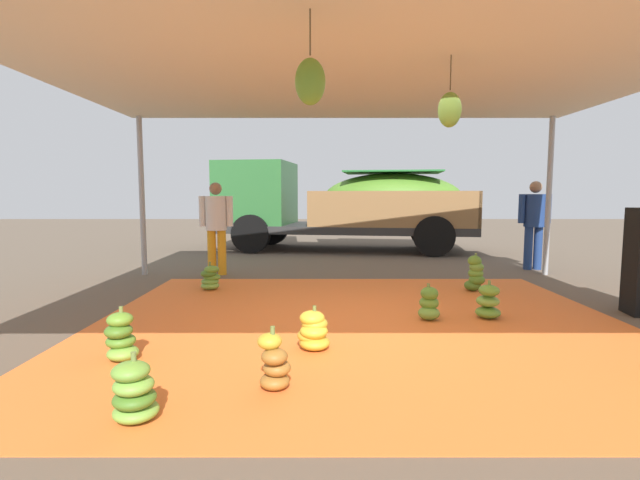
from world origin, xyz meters
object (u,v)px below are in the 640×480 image
(banana_bunch_6, at_px, (210,278))
(banana_bunch_8, at_px, (428,304))
(banana_bunch_5, at_px, (120,338))
(worker_0, at_px, (215,221))
(banana_bunch_0, at_px, (313,331))
(banana_bunch_1, at_px, (474,274))
(cargo_truck_main, at_px, (339,203))
(worker_1, at_px, (533,218))
(banana_bunch_4, at_px, (273,364))
(banana_bunch_7, at_px, (133,394))
(banana_bunch_2, at_px, (487,303))

(banana_bunch_6, distance_m, banana_bunch_8, 3.53)
(banana_bunch_5, height_order, worker_0, worker_0)
(banana_bunch_0, height_order, banana_bunch_8, banana_bunch_8)
(banana_bunch_5, distance_m, banana_bunch_6, 3.13)
(banana_bunch_5, relative_size, banana_bunch_8, 1.13)
(banana_bunch_1, relative_size, cargo_truck_main, 0.08)
(worker_1, bearing_deg, banana_bunch_1, -131.30)
(banana_bunch_4, bearing_deg, banana_bunch_7, -150.28)
(banana_bunch_5, bearing_deg, banana_bunch_1, 35.21)
(worker_0, relative_size, worker_1, 0.98)
(banana_bunch_8, relative_size, worker_0, 0.25)
(banana_bunch_6, xyz_separation_m, banana_bunch_8, (3.06, -1.76, 0.01))
(banana_bunch_1, bearing_deg, banana_bunch_6, 178.18)
(banana_bunch_5, xyz_separation_m, cargo_truck_main, (2.36, 8.47, 1.07))
(banana_bunch_0, height_order, worker_0, worker_0)
(banana_bunch_6, height_order, banana_bunch_7, banana_bunch_7)
(banana_bunch_1, distance_m, banana_bunch_5, 5.19)
(banana_bunch_2, xyz_separation_m, banana_bunch_8, (-0.73, -0.05, -0.01))
(banana_bunch_6, bearing_deg, banana_bunch_4, -69.82)
(banana_bunch_4, xyz_separation_m, banana_bunch_6, (-1.39, 3.78, -0.03))
(banana_bunch_8, bearing_deg, worker_0, 135.89)
(banana_bunch_2, bearing_deg, banana_bunch_4, -139.25)
(banana_bunch_0, relative_size, banana_bunch_8, 1.02)
(banana_bunch_5, distance_m, worker_1, 8.04)
(banana_bunch_5, height_order, worker_1, worker_1)
(banana_bunch_8, bearing_deg, banana_bunch_4, -129.63)
(banana_bunch_4, distance_m, banana_bunch_5, 1.61)
(banana_bunch_6, bearing_deg, banana_bunch_0, -59.44)
(banana_bunch_2, bearing_deg, worker_0, 142.11)
(banana_bunch_7, xyz_separation_m, banana_bunch_8, (2.55, 2.52, -0.01))
(banana_bunch_0, relative_size, banana_bunch_2, 0.95)
(banana_bunch_7, xyz_separation_m, cargo_truck_main, (1.77, 9.63, 1.08))
(cargo_truck_main, height_order, worker_1, cargo_truck_main)
(banana_bunch_5, bearing_deg, banana_bunch_6, 88.58)
(banana_bunch_4, bearing_deg, banana_bunch_2, 40.75)
(banana_bunch_2, height_order, cargo_truck_main, cargo_truck_main)
(banana_bunch_0, height_order, banana_bunch_5, banana_bunch_5)
(banana_bunch_4, bearing_deg, banana_bunch_1, 52.75)
(worker_0, bearing_deg, banana_bunch_8, -44.11)
(banana_bunch_8, xyz_separation_m, worker_1, (2.99, 3.78, 0.84))
(worker_0, distance_m, worker_1, 6.29)
(banana_bunch_4, bearing_deg, worker_0, 107.10)
(banana_bunch_2, bearing_deg, banana_bunch_7, -141.91)
(worker_0, bearing_deg, worker_1, 5.56)
(banana_bunch_5, relative_size, worker_0, 0.28)
(banana_bunch_8, height_order, worker_1, worker_1)
(banana_bunch_0, relative_size, banana_bunch_6, 1.01)
(banana_bunch_0, xyz_separation_m, worker_0, (-1.89, 4.25, 0.82))
(banana_bunch_6, xyz_separation_m, banana_bunch_7, (0.51, -4.28, 0.01))
(banana_bunch_7, relative_size, banana_bunch_8, 1.09)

